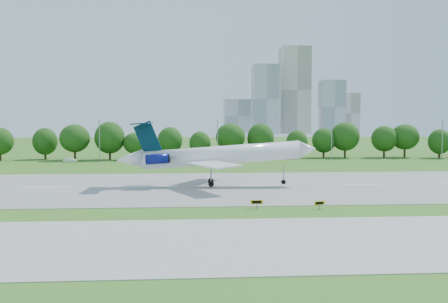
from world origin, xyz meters
TOP-DOWN VIEW (x-y plane):
  - ground at (0.00, 0.00)m, footprint 600.00×600.00m
  - runway at (0.00, 25.00)m, footprint 400.00×45.00m
  - taxiway at (0.00, -18.00)m, footprint 400.00×23.00m
  - tree_line at (0.00, 92.00)m, footprint 288.40×8.40m
  - light_poles at (-2.50, 82.00)m, footprint 175.90×0.25m
  - skyline at (100.16, 390.61)m, footprint 127.00×52.00m
  - airliner at (10.63, 25.05)m, footprint 37.36×27.19m
  - taxi_sign_centre at (15.86, 0.98)m, footprint 1.74×0.25m
  - taxi_sign_right at (24.53, -0.03)m, footprint 1.59×0.52m
  - service_vehicle_a at (-28.72, 81.92)m, footprint 3.99×1.70m
  - service_vehicle_b at (-9.50, 80.74)m, footprint 3.45×2.52m

SIDE VIEW (x-z plane):
  - ground at x=0.00m, z-range 0.00..0.00m
  - runway at x=0.00m, z-range 0.00..0.08m
  - taxiway at x=0.00m, z-range 0.00..0.08m
  - service_vehicle_b at x=-9.50m, z-range 0.00..1.09m
  - service_vehicle_a at x=-28.72m, z-range 0.00..1.28m
  - taxi_sign_right at x=24.53m, z-range 0.27..1.38m
  - taxi_sign_centre at x=15.86m, z-range 0.29..1.51m
  - airliner at x=10.63m, z-range -0.18..11.92m
  - tree_line at x=0.00m, z-range 0.99..11.39m
  - light_poles at x=-2.50m, z-range 0.24..12.43m
  - skyline at x=100.16m, z-range -9.54..70.46m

